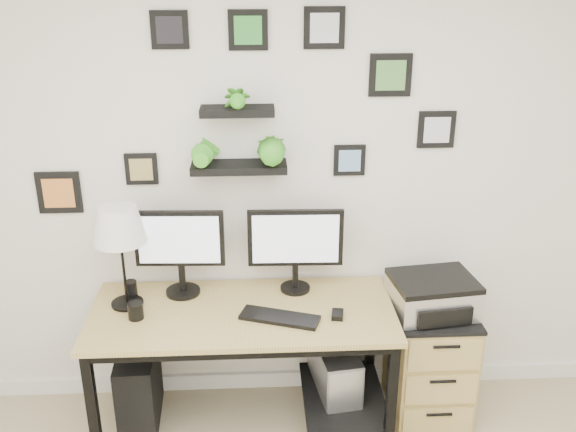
{
  "coord_description": "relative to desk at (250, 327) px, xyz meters",
  "views": [
    {
      "loc": [
        -0.21,
        -1.3,
        2.48
      ],
      "look_at": [
        -0.05,
        1.83,
        1.2
      ],
      "focal_mm": 40.0,
      "sensor_mm": 36.0,
      "label": 1
    }
  ],
  "objects": [
    {
      "name": "pc_tower_black",
      "position": [
        -0.63,
        0.05,
        -0.4
      ],
      "size": [
        0.23,
        0.47,
        0.46
      ],
      "primitive_type": "cube",
      "rotation": [
        0.0,
        0.0,
        0.05
      ],
      "color": "black",
      "rests_on": "ground"
    },
    {
      "name": "pen_cup",
      "position": [
        -0.65,
        0.16,
        0.17
      ],
      "size": [
        0.07,
        0.07,
        0.09
      ],
      "primitive_type": "cylinder",
      "color": "black",
      "rests_on": "desk"
    },
    {
      "name": "keyboard",
      "position": [
        0.16,
        -0.13,
        0.13
      ],
      "size": [
        0.43,
        0.26,
        0.02
      ],
      "primitive_type": "cube",
      "rotation": [
        0.0,
        0.0,
        -0.34
      ],
      "color": "black",
      "rests_on": "desk"
    },
    {
      "name": "file_cabinet",
      "position": [
        1.02,
        0.06,
        -0.29
      ],
      "size": [
        0.43,
        0.53,
        0.67
      ],
      "color": "tan",
      "rests_on": "ground"
    },
    {
      "name": "printer",
      "position": [
        0.99,
        0.04,
        0.15
      ],
      "size": [
        0.48,
        0.4,
        0.2
      ],
      "color": "silver",
      "rests_on": "file_cabinet"
    },
    {
      "name": "monitor_right",
      "position": [
        0.26,
        0.17,
        0.41
      ],
      "size": [
        0.52,
        0.17,
        0.48
      ],
      "color": "black",
      "rests_on": "desk"
    },
    {
      "name": "room",
      "position": [
        0.26,
        0.32,
        -0.58
      ],
      "size": [
        4.0,
        4.0,
        4.0
      ],
      "color": "tan",
      "rests_on": "ground"
    },
    {
      "name": "monitor_left",
      "position": [
        -0.37,
        0.16,
        0.41
      ],
      "size": [
        0.48,
        0.2,
        0.49
      ],
      "color": "black",
      "rests_on": "desk"
    },
    {
      "name": "desk",
      "position": [
        0.0,
        0.0,
        0.0
      ],
      "size": [
        1.6,
        0.7,
        0.75
      ],
      "color": "tan",
      "rests_on": "ground"
    },
    {
      "name": "mouse",
      "position": [
        0.45,
        -0.12,
        0.14
      ],
      "size": [
        0.07,
        0.1,
        0.03
      ],
      "primitive_type": "cube",
      "rotation": [
        0.0,
        0.0,
        -0.17
      ],
      "color": "black",
      "rests_on": "desk"
    },
    {
      "name": "pc_tower_grey",
      "position": [
        0.47,
        0.04,
        -0.4
      ],
      "size": [
        0.27,
        0.49,
        0.46
      ],
      "color": "gray",
      "rests_on": "ground"
    },
    {
      "name": "wall_decor",
      "position": [
        -0.0,
        0.26,
        1.04
      ],
      "size": [
        2.24,
        0.18,
        1.07
      ],
      "color": "black",
      "rests_on": "ground"
    },
    {
      "name": "table_lamp",
      "position": [
        -0.65,
        0.06,
        0.57
      ],
      "size": [
        0.27,
        0.27,
        0.56
      ],
      "color": "black",
      "rests_on": "desk"
    },
    {
      "name": "mug",
      "position": [
        -0.58,
        -0.08,
        0.17
      ],
      "size": [
        0.08,
        0.08,
        0.09
      ],
      "primitive_type": "cylinder",
      "color": "black",
      "rests_on": "desk"
    }
  ]
}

